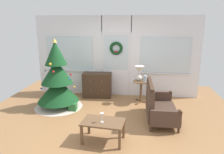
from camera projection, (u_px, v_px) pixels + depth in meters
ground_plane at (107, 123)px, 5.12m from camera, size 6.76×6.76×0.00m
back_wall_with_door at (116, 56)px, 6.79m from camera, size 5.20×0.19×2.55m
christmas_tree at (57, 82)px, 5.90m from camera, size 1.34×1.34×1.94m
dresser_cabinet at (97, 85)px, 6.81m from camera, size 0.92×0.48×0.78m
settee_sofa at (158, 105)px, 5.20m from camera, size 0.74×1.38×0.96m
side_table at (141, 87)px, 6.29m from camera, size 0.50×0.48×0.67m
table_lamp at (139, 71)px, 6.21m from camera, size 0.28×0.28×0.44m
flower_vase at (145, 78)px, 6.14m from camera, size 0.11×0.10×0.35m
coffee_table at (103, 124)px, 4.26m from camera, size 0.89×0.60×0.44m
wine_glass at (102, 115)px, 4.17m from camera, size 0.08×0.08×0.20m
gift_box at (73, 107)px, 5.81m from camera, size 0.21×0.19×0.21m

